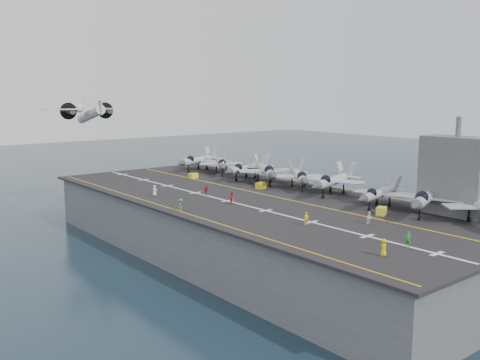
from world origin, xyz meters
TOP-DOWN VIEW (x-y plane):
  - ground at (0.00, 0.00)m, footprint 500.00×500.00m
  - hull at (0.00, 0.00)m, footprint 36.00×90.00m
  - flight_deck at (0.00, 0.00)m, footprint 38.00×92.00m
  - foul_line at (3.00, 0.00)m, footprint 0.35×90.00m
  - landing_centerline at (-6.00, 0.00)m, footprint 0.50×90.00m
  - deck_edge_port at (-17.00, 0.00)m, footprint 0.25×90.00m
  - deck_edge_stbd at (18.50, 0.00)m, footprint 0.25×90.00m
  - island_superstructure at (15.00, -30.00)m, footprint 5.00×10.00m
  - fighter_jet_1 at (11.61, -27.48)m, footprint 19.06×15.79m
  - fighter_jet_2 at (10.66, -19.45)m, footprint 15.17×11.68m
  - fighter_jet_3 at (13.00, -7.38)m, footprint 18.26×14.81m
  - fighter_jet_4 at (12.69, 1.15)m, footprint 16.97×17.97m
  - fighter_jet_5 at (11.49, 9.76)m, footprint 17.94×19.81m
  - fighter_jet_6 at (12.43, 17.09)m, footprint 16.41×13.15m
  - fighter_jet_7 at (12.55, 26.44)m, footprint 16.67×17.91m
  - fighter_jet_8 at (11.81, 34.82)m, footprint 17.71×14.69m
  - tow_cart_a at (5.91, -23.37)m, footprint 2.35×1.99m
  - tow_cart_b at (6.72, 5.81)m, footprint 2.27×1.76m
  - tow_cart_c at (3.61, 24.95)m, footprint 2.00×1.39m
  - crew_0 at (-11.63, -36.66)m, footprint 1.48×1.31m
  - crew_1 at (-7.82, -20.74)m, footprint 1.32×1.13m
  - crew_2 at (-6.82, -2.41)m, footprint 1.39×1.12m
  - crew_3 at (-16.64, -1.68)m, footprint 1.30×1.41m
  - crew_4 at (-5.79, 6.75)m, footprint 1.24×0.97m
  - crew_5 at (-13.38, 12.21)m, footprint 1.30×1.40m
  - crew_6 at (-6.10, -36.16)m, footprint 1.11×1.34m
  - crew_7 at (-0.41, -26.01)m, footprint 1.21×0.93m
  - transport_plane at (-6.62, 54.98)m, footprint 24.22×17.43m

SIDE VIEW (x-z plane):
  - ground at x=0.00m, z-range 0.00..0.00m
  - hull at x=0.00m, z-range 0.00..10.00m
  - flight_deck at x=0.00m, z-range 10.00..10.40m
  - foul_line at x=3.00m, z-range 10.41..10.43m
  - landing_centerline at x=-6.00m, z-range 10.41..10.43m
  - deck_edge_port at x=-17.00m, z-range 10.41..10.43m
  - deck_edge_stbd at x=18.50m, z-range 10.41..10.43m
  - tow_cart_c at x=3.61m, z-range 10.40..11.54m
  - tow_cart_a at x=5.91m, z-range 10.40..11.59m
  - tow_cart_b at x=6.72m, z-range 10.40..11.61m
  - crew_7 at x=-0.41m, z-range 10.40..12.19m
  - crew_4 at x=-5.79m, z-range 10.40..12.23m
  - crew_1 at x=-7.82m, z-range 10.40..12.26m
  - crew_6 at x=-6.10m, z-range 10.40..12.32m
  - crew_5 at x=-13.38m, z-range 10.40..12.34m
  - crew_3 at x=-16.64m, z-range 10.40..12.36m
  - crew_2 at x=-6.82m, z-range 10.40..12.42m
  - crew_0 at x=-11.63m, z-range 10.40..12.47m
  - fighter_jet_2 at x=10.66m, z-range 10.40..15.12m
  - fighter_jet_6 at x=12.43m, z-range 10.40..15.38m
  - fighter_jet_7 at x=12.55m, z-range 10.40..15.57m
  - fighter_jet_4 at x=12.69m, z-range 10.40..15.60m
  - fighter_jet_8 at x=11.81m, z-range 10.40..15.66m
  - fighter_jet_3 at x=13.00m, z-range 10.40..15.90m
  - fighter_jet_1 at x=11.61m, z-range 10.40..16.07m
  - fighter_jet_5 at x=11.49m, z-range 10.40..16.13m
  - island_superstructure at x=15.00m, z-range 10.40..25.40m
  - transport_plane at x=-6.62m, z-range 21.07..26.54m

